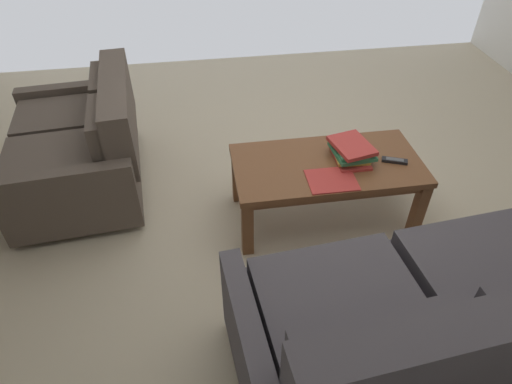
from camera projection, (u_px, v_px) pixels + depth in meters
ground_plane at (296, 205)px, 3.23m from camera, size 5.67×5.15×0.01m
sofa_main at (427, 326)px, 2.05m from camera, size 1.81×1.00×0.87m
loveseat_near at (83, 146)px, 3.19m from camera, size 0.97×1.30×0.82m
coffee_table at (327, 171)px, 2.89m from camera, size 1.21×0.61×0.46m
book_stack at (351, 151)px, 2.85m from camera, size 0.28×0.32×0.12m
tv_remote at (395, 161)px, 2.85m from camera, size 0.16×0.10×0.02m
loose_magazine at (332, 180)px, 2.71m from camera, size 0.30×0.24×0.01m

